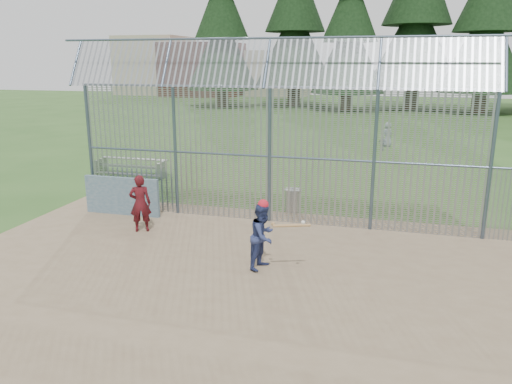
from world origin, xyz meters
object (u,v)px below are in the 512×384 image
(dugout_wall, at_px, (122,196))
(bleacher, at_px, (131,167))
(onlooker, at_px, (140,203))
(trash_can, at_px, (293,200))
(batter, at_px, (263,236))

(dugout_wall, bearing_deg, bleacher, 116.25)
(onlooker, height_order, trash_can, onlooker)
(dugout_wall, bearing_deg, onlooker, -44.08)
(onlooker, bearing_deg, bleacher, -82.85)
(bleacher, bearing_deg, trash_can, -22.48)
(batter, bearing_deg, dugout_wall, 77.37)
(trash_can, distance_m, bleacher, 8.13)
(dugout_wall, height_order, onlooker, onlooker)
(batter, xyz_separation_m, bleacher, (-7.72, 7.76, -0.39))
(trash_can, height_order, bleacher, trash_can)
(batter, bearing_deg, trash_can, 18.38)
(dugout_wall, xyz_separation_m, batter, (5.31, -2.88, 0.18))
(trash_can, bearing_deg, bleacher, 157.52)
(dugout_wall, xyz_separation_m, bleacher, (-2.41, 4.88, -0.21))
(batter, distance_m, bleacher, 10.95)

